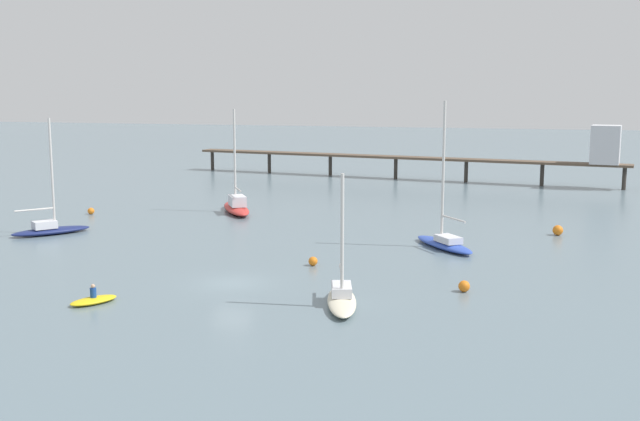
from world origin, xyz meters
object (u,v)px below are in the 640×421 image
(dinghy_yellow, at_px, (94,300))
(mooring_buoy_near, at_px, (558,230))
(pier, at_px, (498,152))
(sailboat_navy, at_px, (50,227))
(sailboat_red, at_px, (237,206))
(mooring_buoy_far, at_px, (464,286))
(mooring_buoy_inner, at_px, (313,261))
(sailboat_blue, at_px, (445,240))
(mooring_buoy_outer, at_px, (91,211))
(sailboat_cream, at_px, (342,296))

(dinghy_yellow, bearing_deg, mooring_buoy_near, 47.59)
(pier, distance_m, sailboat_navy, 57.71)
(sailboat_red, bearing_deg, dinghy_yellow, -82.62)
(mooring_buoy_far, bearing_deg, sailboat_red, 135.38)
(sailboat_red, relative_size, mooring_buoy_inner, 15.98)
(sailboat_red, height_order, mooring_buoy_far, sailboat_red)
(sailboat_blue, distance_m, dinghy_yellow, 27.37)
(sailboat_blue, distance_m, mooring_buoy_outer, 36.02)
(sailboat_blue, xyz_separation_m, mooring_buoy_inner, (-8.16, -8.39, -0.33))
(pier, xyz_separation_m, mooring_buoy_outer, (-37.24, -35.77, -3.85))
(mooring_buoy_outer, bearing_deg, mooring_buoy_far, -27.14)
(sailboat_navy, height_order, sailboat_blue, sailboat_blue)
(sailboat_cream, distance_m, mooring_buoy_far, 8.09)
(pier, bearing_deg, mooring_buoy_inner, -101.14)
(sailboat_blue, bearing_deg, pier, 87.46)
(sailboat_cream, distance_m, mooring_buoy_outer, 39.83)
(mooring_buoy_inner, height_order, mooring_buoy_outer, mooring_buoy_outer)
(sailboat_red, height_order, dinghy_yellow, sailboat_red)
(sailboat_navy, relative_size, mooring_buoy_inner, 15.30)
(sailboat_navy, distance_m, dinghy_yellow, 23.29)
(sailboat_navy, height_order, sailboat_cream, sailboat_navy)
(sailboat_cream, bearing_deg, pier, 84.56)
(sailboat_navy, xyz_separation_m, sailboat_cream, (29.07, -14.21, -0.06))
(pier, relative_size, dinghy_yellow, 19.36)
(sailboat_navy, distance_m, mooring_buoy_near, 42.95)
(mooring_buoy_inner, bearing_deg, sailboat_cream, -64.45)
(sailboat_cream, xyz_separation_m, mooring_buoy_far, (6.45, 4.88, -0.18))
(sailboat_cream, relative_size, dinghy_yellow, 2.46)
(sailboat_blue, height_order, mooring_buoy_inner, sailboat_blue)
(dinghy_yellow, relative_size, mooring_buoy_far, 4.40)
(mooring_buoy_outer, distance_m, mooring_buoy_near, 43.94)
(mooring_buoy_near, bearing_deg, mooring_buoy_outer, -178.70)
(mooring_buoy_far, bearing_deg, pier, 90.75)
(sailboat_blue, xyz_separation_m, dinghy_yellow, (-17.70, -20.88, -0.45))
(sailboat_navy, height_order, sailboat_red, sailboat_red)
(pier, xyz_separation_m, mooring_buoy_far, (0.72, -55.24, -3.82))
(mooring_buoy_outer, bearing_deg, sailboat_red, 19.42)
(mooring_buoy_far, bearing_deg, sailboat_navy, 165.28)
(mooring_buoy_outer, height_order, mooring_buoy_near, mooring_buoy_near)
(sailboat_cream, height_order, mooring_buoy_near, sailboat_cream)
(pier, bearing_deg, mooring_buoy_near, -79.12)
(sailboat_navy, relative_size, sailboat_red, 0.96)
(mooring_buoy_inner, bearing_deg, mooring_buoy_outer, 150.66)
(sailboat_red, height_order, mooring_buoy_near, sailboat_red)
(sailboat_navy, distance_m, sailboat_red, 18.50)
(dinghy_yellow, bearing_deg, sailboat_navy, 130.76)
(sailboat_navy, xyz_separation_m, mooring_buoy_far, (35.52, -9.33, -0.24))
(mooring_buoy_inner, bearing_deg, mooring_buoy_far, -21.21)
(pier, distance_m, sailboat_blue, 42.85)
(mooring_buoy_inner, relative_size, mooring_buoy_near, 0.74)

